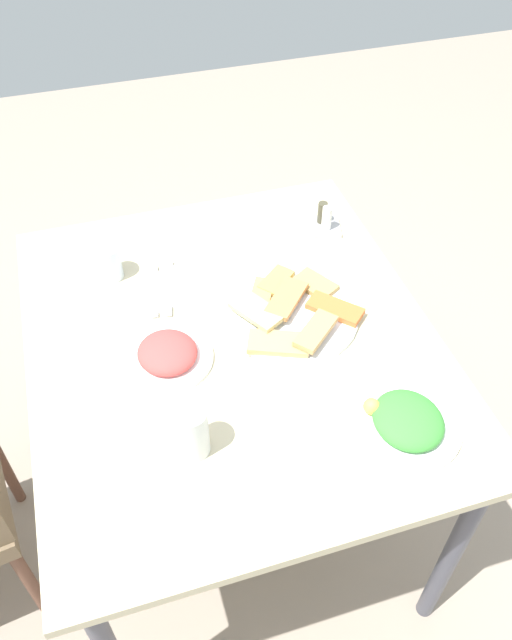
% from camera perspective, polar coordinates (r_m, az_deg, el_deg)
% --- Properties ---
extents(ground_plane, '(6.00, 6.00, 0.00)m').
position_cam_1_polar(ground_plane, '(2.09, -1.60, -15.62)').
color(ground_plane, gray).
extents(dining_table, '(1.08, 0.93, 0.75)m').
position_cam_1_polar(dining_table, '(1.54, -2.11, -3.60)').
color(dining_table, beige).
rests_on(dining_table, ground_plane).
extents(pide_platter, '(0.33, 0.33, 0.04)m').
position_cam_1_polar(pide_platter, '(1.51, 3.23, 0.64)').
color(pide_platter, white).
rests_on(pide_platter, dining_table).
extents(salad_plate_greens, '(0.20, 0.20, 0.05)m').
position_cam_1_polar(salad_plate_greens, '(1.43, -7.91, -3.03)').
color(salad_plate_greens, white).
rests_on(salad_plate_greens, dining_table).
extents(salad_plate_rice, '(0.22, 0.22, 0.05)m').
position_cam_1_polar(salad_plate_rice, '(1.34, 13.34, -8.82)').
color(salad_plate_rice, white).
rests_on(salad_plate_rice, dining_table).
extents(soda_can, '(0.07, 0.07, 0.12)m').
position_cam_1_polar(soda_can, '(1.25, -5.77, -9.90)').
color(soda_can, silver).
rests_on(soda_can, dining_table).
extents(drinking_glass, '(0.07, 0.07, 0.09)m').
position_cam_1_polar(drinking_glass, '(1.64, -13.12, 5.05)').
color(drinking_glass, silver).
rests_on(drinking_glass, dining_table).
extents(paper_napkin, '(0.17, 0.17, 0.00)m').
position_cam_1_polar(paper_napkin, '(1.60, -8.40, 2.64)').
color(paper_napkin, white).
rests_on(paper_napkin, dining_table).
extents(fork, '(0.20, 0.06, 0.00)m').
position_cam_1_polar(fork, '(1.60, -7.78, 2.88)').
color(fork, silver).
rests_on(fork, paper_napkin).
extents(spoon, '(0.18, 0.05, 0.00)m').
position_cam_1_polar(spoon, '(1.60, -9.04, 2.62)').
color(spoon, silver).
rests_on(spoon, paper_napkin).
extents(condiment_caddy, '(0.11, 0.11, 0.08)m').
position_cam_1_polar(condiment_caddy, '(1.77, 6.11, 8.76)').
color(condiment_caddy, '#B2B2B7').
rests_on(condiment_caddy, dining_table).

